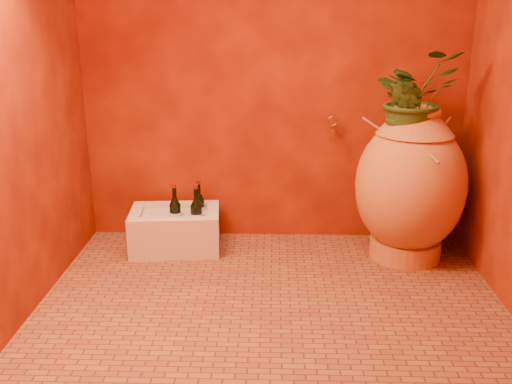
{
  "coord_description": "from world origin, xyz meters",
  "views": [
    {
      "loc": [
        0.0,
        -2.73,
        1.52
      ],
      "look_at": [
        -0.09,
        0.35,
        0.52
      ],
      "focal_mm": 40.0,
      "sensor_mm": 36.0,
      "label": 1
    }
  ],
  "objects_px": {
    "wine_bottle_b": "(197,216)",
    "wine_bottle_c": "(175,214)",
    "stone_basin": "(175,231)",
    "amphora": "(410,185)",
    "wine_bottle_a": "(199,209)",
    "wall_tap": "(332,128)"
  },
  "relations": [
    {
      "from": "stone_basin",
      "to": "wine_bottle_b",
      "type": "bearing_deg",
      "value": -24.73
    },
    {
      "from": "wine_bottle_c",
      "to": "wine_bottle_b",
      "type": "bearing_deg",
      "value": -9.07
    },
    {
      "from": "wine_bottle_a",
      "to": "wine_bottle_b",
      "type": "distance_m",
      "value": 0.15
    },
    {
      "from": "amphora",
      "to": "wall_tap",
      "type": "bearing_deg",
      "value": 150.0
    },
    {
      "from": "amphora",
      "to": "stone_basin",
      "type": "distance_m",
      "value": 1.53
    },
    {
      "from": "stone_basin",
      "to": "wall_tap",
      "type": "xyz_separation_m",
      "value": [
        1.02,
        0.19,
        0.65
      ]
    },
    {
      "from": "wine_bottle_b",
      "to": "wine_bottle_c",
      "type": "height_order",
      "value": "wine_bottle_b"
    },
    {
      "from": "wine_bottle_a",
      "to": "wall_tap",
      "type": "relative_size",
      "value": 1.9
    },
    {
      "from": "amphora",
      "to": "wine_bottle_c",
      "type": "relative_size",
      "value": 3.05
    },
    {
      "from": "stone_basin",
      "to": "wine_bottle_b",
      "type": "relative_size",
      "value": 1.89
    },
    {
      "from": "amphora",
      "to": "wine_bottle_b",
      "type": "relative_size",
      "value": 3.03
    },
    {
      "from": "wine_bottle_a",
      "to": "wine_bottle_c",
      "type": "relative_size",
      "value": 0.96
    },
    {
      "from": "amphora",
      "to": "stone_basin",
      "type": "bearing_deg",
      "value": 177.0
    },
    {
      "from": "wine_bottle_a",
      "to": "wine_bottle_b",
      "type": "xyz_separation_m",
      "value": [
        0.0,
        -0.15,
        0.01
      ]
    },
    {
      "from": "wine_bottle_a",
      "to": "wall_tap",
      "type": "xyz_separation_m",
      "value": [
        0.87,
        0.12,
        0.53
      ]
    },
    {
      "from": "wine_bottle_c",
      "to": "wine_bottle_a",
      "type": "bearing_deg",
      "value": 41.88
    },
    {
      "from": "stone_basin",
      "to": "wine_bottle_a",
      "type": "height_order",
      "value": "wine_bottle_a"
    },
    {
      "from": "stone_basin",
      "to": "wine_bottle_b",
      "type": "height_order",
      "value": "wine_bottle_b"
    },
    {
      "from": "amphora",
      "to": "wine_bottle_b",
      "type": "height_order",
      "value": "amphora"
    },
    {
      "from": "stone_basin",
      "to": "wine_bottle_c",
      "type": "height_order",
      "value": "wine_bottle_c"
    },
    {
      "from": "wine_bottle_a",
      "to": "wine_bottle_b",
      "type": "relative_size",
      "value": 0.95
    },
    {
      "from": "stone_basin",
      "to": "wall_tap",
      "type": "relative_size",
      "value": 3.78
    }
  ]
}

